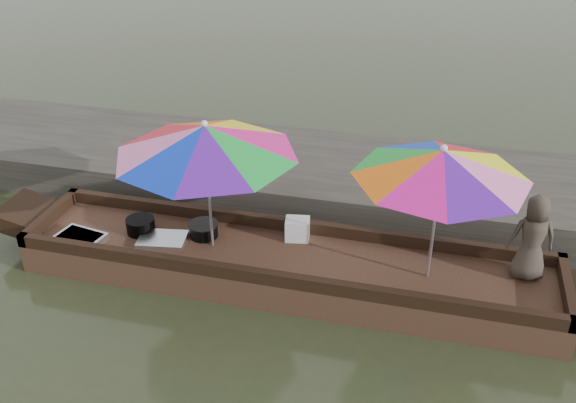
% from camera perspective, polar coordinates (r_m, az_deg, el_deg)
% --- Properties ---
extents(water, '(80.00, 80.00, 0.00)m').
position_cam_1_polar(water, '(7.50, -0.19, -7.03)').
color(water, '#2B331D').
rests_on(water, ground).
extents(dock, '(22.00, 2.20, 0.50)m').
position_cam_1_polar(dock, '(9.20, 3.25, 2.18)').
color(dock, '#2D2B26').
rests_on(dock, ground).
extents(boat_hull, '(6.09, 1.20, 0.35)m').
position_cam_1_polar(boat_hull, '(7.40, -0.19, -5.94)').
color(boat_hull, black).
rests_on(boat_hull, water).
extents(cooking_pot, '(0.34, 0.34, 0.18)m').
position_cam_1_polar(cooking_pot, '(7.87, -12.97, -2.08)').
color(cooking_pot, black).
rests_on(cooking_pot, boat_hull).
extents(tray_crayfish, '(0.61, 0.47, 0.09)m').
position_cam_1_polar(tray_crayfish, '(7.88, -18.01, -3.19)').
color(tray_crayfish, silver).
rests_on(tray_crayfish, boat_hull).
extents(tray_scallop, '(0.61, 0.47, 0.06)m').
position_cam_1_polar(tray_scallop, '(7.66, -11.10, -3.35)').
color(tray_scallop, silver).
rests_on(tray_scallop, boat_hull).
extents(charcoal_grill, '(0.33, 0.33, 0.16)m').
position_cam_1_polar(charcoal_grill, '(7.66, -7.50, -2.55)').
color(charcoal_grill, black).
rests_on(charcoal_grill, boat_hull).
extents(supply_bag, '(0.31, 0.26, 0.26)m').
position_cam_1_polar(supply_bag, '(7.53, 0.85, -2.46)').
color(supply_bag, silver).
rests_on(supply_bag, boat_hull).
extents(vendor, '(0.52, 0.37, 0.98)m').
position_cam_1_polar(vendor, '(7.17, 20.91, -3.01)').
color(vendor, '#3D342B').
rests_on(vendor, boat_hull).
extents(umbrella_bow, '(2.13, 2.13, 1.55)m').
position_cam_1_polar(umbrella_bow, '(7.13, -7.06, 1.35)').
color(umbrella_bow, '#E5147E').
rests_on(umbrella_bow, boat_hull).
extents(umbrella_stern, '(1.98, 1.98, 1.55)m').
position_cam_1_polar(umbrella_stern, '(6.72, 12.97, -1.13)').
color(umbrella_stern, '#FFFB14').
rests_on(umbrella_stern, boat_hull).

